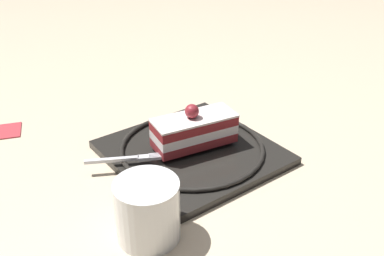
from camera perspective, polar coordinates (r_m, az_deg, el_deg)
The scene contains 5 objects.
ground_plane at distance 0.70m, azimuth 0.62°, elevation -2.35°, with size 2.40×2.40×0.00m, color #C9B494.
dessert_plate at distance 0.68m, azimuth -0.00°, elevation -2.93°, with size 0.25×0.25×0.02m.
cake_slice at distance 0.66m, azimuth 0.28°, elevation -0.23°, with size 0.08×0.13×0.07m.
fork at distance 0.64m, azimuth -8.07°, elevation -3.91°, with size 0.07×0.11×0.00m.
drink_glass_near at distance 0.52m, azimuth -5.72°, elevation -10.76°, with size 0.08×0.08×0.08m.
Camera 1 is at (-0.45, 0.39, 0.37)m, focal length 41.47 mm.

